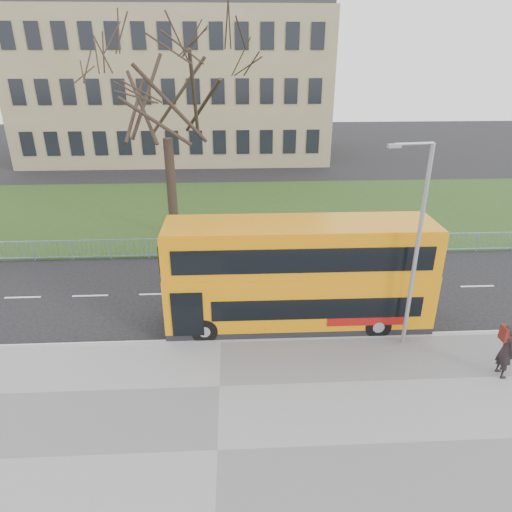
% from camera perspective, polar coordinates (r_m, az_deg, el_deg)
% --- Properties ---
extents(ground, '(120.00, 120.00, 0.00)m').
position_cam_1_polar(ground, '(18.89, -4.31, -8.17)').
color(ground, black).
rests_on(ground, ground).
extents(pavement, '(80.00, 10.50, 0.12)m').
position_cam_1_polar(pavement, '(13.60, -4.85, -23.18)').
color(pavement, slate).
rests_on(pavement, ground).
extents(kerb, '(80.00, 0.20, 0.14)m').
position_cam_1_polar(kerb, '(17.56, -4.40, -10.66)').
color(kerb, gray).
rests_on(kerb, ground).
extents(grass_verge, '(80.00, 15.40, 0.08)m').
position_cam_1_polar(grass_verge, '(31.92, -3.86, 5.61)').
color(grass_verge, '#243C15').
rests_on(grass_verge, ground).
extents(guard_railing, '(40.00, 0.12, 1.10)m').
position_cam_1_polar(guard_railing, '(24.52, -4.08, 1.12)').
color(guard_railing, '#749ACE').
rests_on(guard_railing, ground).
extents(bare_tree, '(9.45, 9.45, 13.50)m').
position_cam_1_polar(bare_tree, '(26.46, -11.17, 16.54)').
color(bare_tree, black).
rests_on(bare_tree, grass_verge).
extents(civic_building, '(30.00, 15.00, 14.00)m').
position_cam_1_polar(civic_building, '(51.42, -9.78, 20.18)').
color(civic_building, '#867655').
rests_on(civic_building, ground).
extents(yellow_bus, '(10.21, 2.51, 4.27)m').
position_cam_1_polar(yellow_bus, '(17.67, 5.36, -2.12)').
color(yellow_bus, orange).
rests_on(yellow_bus, ground).
extents(pedestrian, '(0.48, 0.72, 1.93)m').
position_cam_1_polar(pedestrian, '(17.39, 28.77, -10.31)').
color(pedestrian, black).
rests_on(pedestrian, pavement).
extents(street_lamp, '(1.57, 0.34, 7.42)m').
position_cam_1_polar(street_lamp, '(16.36, 19.31, 1.66)').
color(street_lamp, gray).
rests_on(street_lamp, pavement).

